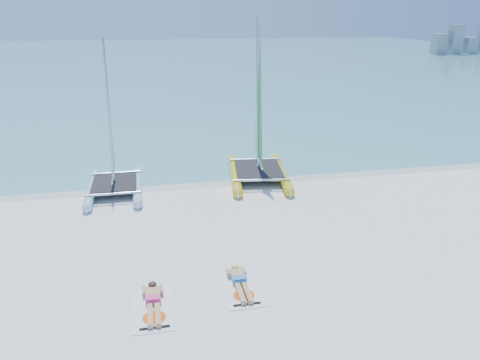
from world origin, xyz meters
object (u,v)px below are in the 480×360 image
at_px(sunbather_a, 153,301).
at_px(sunbather_b, 240,281).
at_px(catamaran_yellow, 258,127).
at_px(towel_a, 154,309).
at_px(towel_b, 241,288).
at_px(catamaran_blue, 111,147).

bearing_deg(sunbather_a, sunbather_b, 11.73).
bearing_deg(sunbather_a, catamaran_yellow, 62.07).
distance_m(catamaran_yellow, sunbather_a, 10.63).
relative_size(catamaran_yellow, sunbather_a, 4.05).
xyz_separation_m(towel_a, towel_b, (2.29, 0.48, 0.00)).
distance_m(towel_b, sunbather_b, 0.22).
height_order(catamaran_yellow, sunbather_a, catamaran_yellow).
relative_size(catamaran_yellow, sunbather_b, 4.05).
xyz_separation_m(towel_b, sunbather_b, (0.00, 0.19, 0.11)).
bearing_deg(catamaran_yellow, sunbather_a, -109.87).
relative_size(towel_a, towel_b, 1.00).
bearing_deg(sunbather_b, catamaran_yellow, 73.48).
height_order(catamaran_yellow, sunbather_b, catamaran_yellow).
bearing_deg(towel_a, sunbather_a, 90.00).
bearing_deg(catamaran_yellow, catamaran_blue, -164.49).
height_order(catamaran_blue, towel_b, catamaran_blue).
height_order(towel_b, sunbather_b, sunbather_b).
distance_m(towel_a, sunbather_b, 2.39).
height_order(towel_a, sunbather_a, sunbather_a).
bearing_deg(towel_b, catamaran_blue, 113.84).
height_order(sunbather_a, sunbather_b, same).
bearing_deg(catamaran_blue, catamaran_yellow, 7.26).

